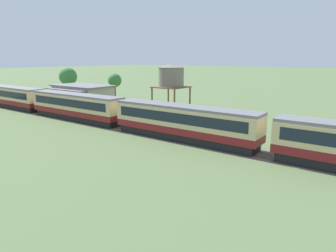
{
  "coord_description": "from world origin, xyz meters",
  "views": [
    {
      "loc": [
        -0.62,
        -28.28,
        9.19
      ],
      "look_at": [
        -20.5,
        -1.28,
        1.57
      ],
      "focal_mm": 32.0,
      "sensor_mm": 36.0,
      "label": 1
    }
  ],
  "objects_px": {
    "passenger_train": "(185,121)",
    "yard_tree_1": "(115,81)",
    "station_building": "(83,96)",
    "water_tower": "(171,77)",
    "yard_tree_2": "(68,77)"
  },
  "relations": [
    {
      "from": "passenger_train",
      "to": "yard_tree_1",
      "type": "height_order",
      "value": "yard_tree_1"
    },
    {
      "from": "passenger_train",
      "to": "station_building",
      "type": "xyz_separation_m",
      "value": [
        -29.31,
        8.9,
        -0.11
      ]
    },
    {
      "from": "station_building",
      "to": "yard_tree_1",
      "type": "bearing_deg",
      "value": 106.09
    },
    {
      "from": "water_tower",
      "to": "yard_tree_2",
      "type": "distance_m",
      "value": 39.89
    },
    {
      "from": "passenger_train",
      "to": "station_building",
      "type": "relative_size",
      "value": 8.11
    },
    {
      "from": "station_building",
      "to": "water_tower",
      "type": "bearing_deg",
      "value": 12.82
    },
    {
      "from": "yard_tree_1",
      "to": "yard_tree_2",
      "type": "bearing_deg",
      "value": 179.32
    },
    {
      "from": "passenger_train",
      "to": "station_building",
      "type": "bearing_deg",
      "value": 163.11
    },
    {
      "from": "water_tower",
      "to": "yard_tree_2",
      "type": "bearing_deg",
      "value": 168.74
    },
    {
      "from": "station_building",
      "to": "yard_tree_2",
      "type": "height_order",
      "value": "yard_tree_2"
    },
    {
      "from": "station_building",
      "to": "water_tower",
      "type": "relative_size",
      "value": 1.44
    },
    {
      "from": "yard_tree_1",
      "to": "yard_tree_2",
      "type": "distance_m",
      "value": 17.71
    },
    {
      "from": "yard_tree_1",
      "to": "water_tower",
      "type": "bearing_deg",
      "value": -19.49
    },
    {
      "from": "passenger_train",
      "to": "yard_tree_1",
      "type": "relative_size",
      "value": 16.62
    },
    {
      "from": "yard_tree_2",
      "to": "yard_tree_1",
      "type": "bearing_deg",
      "value": -0.68
    }
  ]
}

